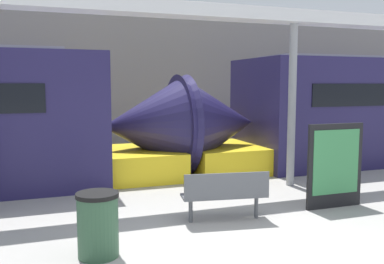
# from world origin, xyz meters

# --- Properties ---
(ground_plane) EXTENTS (60.00, 60.00, 0.00)m
(ground_plane) POSITION_xyz_m (0.00, 0.00, 0.00)
(ground_plane) COLOR #9E9B96
(station_wall) EXTENTS (56.00, 0.20, 5.00)m
(station_wall) POSITION_xyz_m (0.00, 11.09, 2.50)
(station_wall) COLOR gray
(station_wall) RESTS_ON ground_plane
(bench_near) EXTENTS (1.54, 0.66, 0.88)m
(bench_near) POSITION_xyz_m (0.45, 1.50, 0.52)
(bench_near) COLOR #4C4F54
(bench_near) RESTS_ON ground_plane
(trash_bin) EXTENTS (0.59, 0.59, 0.90)m
(trash_bin) POSITION_xyz_m (-1.83, 0.71, 0.45)
(trash_bin) COLOR #2D5138
(trash_bin) RESTS_ON ground_plane
(poster_board) EXTENTS (1.22, 0.07, 1.63)m
(poster_board) POSITION_xyz_m (2.78, 1.57, 0.83)
(poster_board) COLOR black
(poster_board) RESTS_ON ground_plane
(support_column_far) EXTENTS (0.18, 0.18, 3.75)m
(support_column_far) POSITION_xyz_m (3.01, 3.45, 1.88)
(support_column_far) COLOR gray
(support_column_far) RESTS_ON ground_plane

